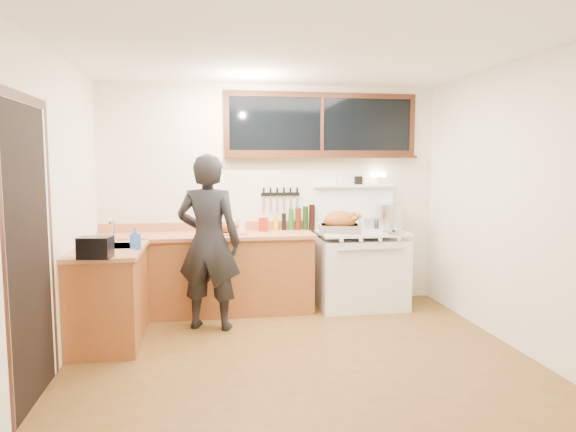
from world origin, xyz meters
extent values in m
cube|color=brown|center=(0.00, 0.00, -0.01)|extent=(4.00, 3.50, 0.02)
cube|color=white|center=(0.00, 1.77, 1.30)|extent=(4.00, 0.05, 2.60)
cube|color=white|center=(0.00, -1.77, 1.30)|extent=(4.00, 0.05, 2.60)
cube|color=white|center=(-2.02, 0.00, 1.30)|extent=(0.05, 3.50, 2.60)
cube|color=white|center=(2.02, 0.00, 1.30)|extent=(0.05, 3.50, 2.60)
cube|color=white|center=(0.00, 0.00, 2.62)|extent=(4.00, 3.50, 0.05)
cube|color=brown|center=(-0.80, 1.45, 0.43)|extent=(2.40, 0.60, 0.86)
cube|color=#C1754C|center=(-0.80, 1.44, 0.88)|extent=(2.44, 0.64, 0.04)
cube|color=#C1754C|center=(-0.80, 1.74, 0.95)|extent=(2.40, 0.03, 0.10)
sphere|color=#B78C38|center=(-1.80, 1.17, 0.70)|extent=(0.03, 0.03, 0.03)
sphere|color=#B78C38|center=(-1.30, 1.17, 0.70)|extent=(0.03, 0.03, 0.03)
sphere|color=#B78C38|center=(-0.80, 1.17, 0.70)|extent=(0.03, 0.03, 0.03)
sphere|color=#B78C38|center=(-0.30, 1.17, 0.70)|extent=(0.03, 0.03, 0.03)
sphere|color=#B78C38|center=(0.15, 1.17, 0.70)|extent=(0.03, 0.03, 0.03)
cube|color=brown|center=(-1.70, 0.62, 0.43)|extent=(0.60, 1.05, 0.86)
cube|color=#C1754C|center=(-1.69, 0.62, 0.88)|extent=(0.64, 1.09, 0.04)
cube|color=white|center=(-1.68, 0.70, 0.84)|extent=(0.45, 0.40, 0.14)
cube|color=white|center=(-1.68, 0.70, 0.91)|extent=(0.50, 0.45, 0.01)
cylinder|color=silver|center=(-1.68, 0.88, 1.02)|extent=(0.02, 0.02, 0.24)
cylinder|color=silver|center=(-1.68, 0.80, 1.13)|extent=(0.02, 0.18, 0.02)
cube|color=white|center=(1.00, 1.40, 0.41)|extent=(1.00, 0.70, 0.82)
cube|color=white|center=(1.00, 1.40, 0.89)|extent=(1.02, 0.72, 0.03)
cube|color=white|center=(1.00, 1.06, 0.52)|extent=(0.88, 0.02, 0.46)
cylinder|color=silver|center=(1.00, 1.03, 0.74)|extent=(0.75, 0.02, 0.02)
cylinder|color=white|center=(0.67, 1.04, 0.85)|extent=(0.04, 0.03, 0.04)
cylinder|color=white|center=(0.89, 1.04, 0.85)|extent=(0.04, 0.03, 0.04)
cylinder|color=white|center=(1.11, 1.04, 0.85)|extent=(0.04, 0.03, 0.04)
cylinder|color=white|center=(1.33, 1.04, 0.85)|extent=(0.04, 0.03, 0.04)
cube|color=white|center=(1.00, 1.72, 1.15)|extent=(1.00, 0.05, 0.50)
cube|color=white|center=(1.00, 1.69, 1.41)|extent=(1.00, 0.12, 0.03)
cylinder|color=white|center=(1.30, 1.69, 1.48)|extent=(0.09, 0.09, 0.09)
cube|color=#FFE5B2|center=(1.30, 1.69, 1.55)|extent=(0.16, 0.08, 0.05)
cube|color=black|center=(1.05, 1.69, 1.48)|extent=(0.09, 0.05, 0.10)
cylinder|color=white|center=(0.82, 1.69, 1.47)|extent=(0.04, 0.04, 0.09)
cylinder|color=white|center=(0.76, 1.69, 1.47)|extent=(0.04, 0.04, 0.09)
cube|color=black|center=(0.60, 1.73, 2.15)|extent=(2.20, 0.01, 0.62)
cube|color=#34190E|center=(0.60, 1.73, 2.49)|extent=(2.32, 0.04, 0.06)
cube|color=#34190E|center=(0.60, 1.73, 1.81)|extent=(2.32, 0.04, 0.06)
cube|color=#34190E|center=(-0.53, 1.73, 2.15)|extent=(0.06, 0.04, 0.62)
cube|color=#34190E|center=(1.73, 1.73, 2.15)|extent=(0.06, 0.04, 0.62)
cube|color=#34190E|center=(0.60, 1.73, 2.15)|extent=(0.04, 0.04, 0.62)
cube|color=#34190E|center=(0.60, 1.68, 1.76)|extent=(2.32, 0.13, 0.03)
cube|color=black|center=(-1.99, -0.55, 1.05)|extent=(0.01, 0.86, 2.10)
cube|color=#34190E|center=(-1.99, -1.03, 1.05)|extent=(0.01, 0.07, 2.10)
cube|color=#34190E|center=(-1.99, -0.07, 1.05)|extent=(0.01, 0.07, 2.10)
cube|color=#34190E|center=(-1.99, -0.55, 2.14)|extent=(0.01, 1.04, 0.07)
cube|color=black|center=(0.10, 1.74, 1.32)|extent=(0.46, 0.02, 0.04)
cube|color=silver|center=(-0.10, 1.72, 1.21)|extent=(0.02, 0.00, 0.18)
cube|color=black|center=(-0.10, 1.72, 1.35)|extent=(0.02, 0.02, 0.10)
cube|color=silver|center=(-0.02, 1.72, 1.21)|extent=(0.02, 0.00, 0.18)
cube|color=black|center=(-0.02, 1.72, 1.35)|extent=(0.02, 0.02, 0.10)
cube|color=silver|center=(0.06, 1.72, 1.21)|extent=(0.02, 0.00, 0.18)
cube|color=black|center=(0.06, 1.72, 1.35)|extent=(0.02, 0.02, 0.10)
cube|color=silver|center=(0.14, 1.72, 1.21)|extent=(0.03, 0.00, 0.18)
cube|color=black|center=(0.14, 1.72, 1.35)|extent=(0.02, 0.02, 0.10)
cube|color=silver|center=(0.22, 1.72, 1.21)|extent=(0.03, 0.00, 0.18)
cube|color=black|center=(0.22, 1.72, 1.35)|extent=(0.02, 0.02, 0.10)
cube|color=silver|center=(0.30, 1.72, 1.21)|extent=(0.03, 0.00, 0.18)
cube|color=black|center=(0.30, 1.72, 1.35)|extent=(0.02, 0.02, 0.10)
imported|color=black|center=(-0.76, 0.89, 0.89)|extent=(0.75, 0.60, 1.79)
imported|color=blue|center=(-1.43, 0.53, 1.00)|extent=(0.11, 0.11, 0.21)
cube|color=black|center=(-1.70, 0.12, 0.99)|extent=(0.28, 0.22, 0.18)
cube|color=#C1754C|center=(-0.55, 1.38, 0.91)|extent=(0.42, 0.34, 0.02)
ellipsoid|color=#94511B|center=(-0.55, 1.38, 0.97)|extent=(0.23, 0.18, 0.12)
sphere|color=#94511B|center=(-0.45, 1.42, 1.00)|extent=(0.05, 0.05, 0.05)
sphere|color=#94511B|center=(-0.45, 1.33, 1.00)|extent=(0.05, 0.05, 0.05)
cube|color=silver|center=(0.71, 1.27, 0.95)|extent=(0.53, 0.44, 0.10)
cube|color=#3F3F42|center=(0.71, 1.27, 0.98)|extent=(0.46, 0.38, 0.03)
torus|color=silver|center=(0.47, 1.27, 1.00)|extent=(0.04, 0.10, 0.10)
torus|color=silver|center=(0.95, 1.27, 1.00)|extent=(0.04, 0.10, 0.10)
ellipsoid|color=#94511B|center=(0.71, 1.27, 1.04)|extent=(0.41, 0.34, 0.23)
cylinder|color=#94511B|center=(0.83, 1.19, 1.06)|extent=(0.14, 0.08, 0.10)
sphere|color=#94511B|center=(0.90, 1.19, 1.09)|extent=(0.07, 0.07, 0.07)
cylinder|color=#94511B|center=(0.83, 1.36, 1.06)|extent=(0.14, 0.08, 0.10)
sphere|color=#94511B|center=(0.90, 1.36, 1.09)|extent=(0.07, 0.07, 0.07)
cylinder|color=silver|center=(1.41, 1.54, 1.05)|extent=(0.38, 0.38, 0.30)
cylinder|color=silver|center=(1.17, 1.61, 0.96)|extent=(0.17, 0.17, 0.13)
cylinder|color=black|center=(1.17, 1.73, 1.02)|extent=(0.02, 0.17, 0.02)
cylinder|color=silver|center=(1.31, 1.16, 0.91)|extent=(0.29, 0.29, 0.02)
sphere|color=black|center=(1.31, 1.16, 0.93)|extent=(0.03, 0.03, 0.03)
cube|color=maroon|center=(-0.12, 1.57, 0.98)|extent=(0.11, 0.09, 0.16)
cylinder|color=white|center=(-0.37, 1.63, 0.98)|extent=(0.10, 0.10, 0.15)
cylinder|color=black|center=(0.03, 1.63, 0.99)|extent=(0.06, 0.06, 0.18)
cylinder|color=black|center=(0.13, 1.63, 1.00)|extent=(0.05, 0.05, 0.20)
cylinder|color=black|center=(0.21, 1.63, 1.02)|extent=(0.06, 0.06, 0.25)
cylinder|color=black|center=(0.30, 1.63, 1.03)|extent=(0.07, 0.07, 0.26)
cylinder|color=black|center=(0.39, 1.63, 1.04)|extent=(0.06, 0.06, 0.28)
cylinder|color=black|center=(0.47, 1.63, 1.05)|extent=(0.07, 0.07, 0.30)
camera|label=1|loc=(-0.78, -4.31, 1.70)|focal=32.00mm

